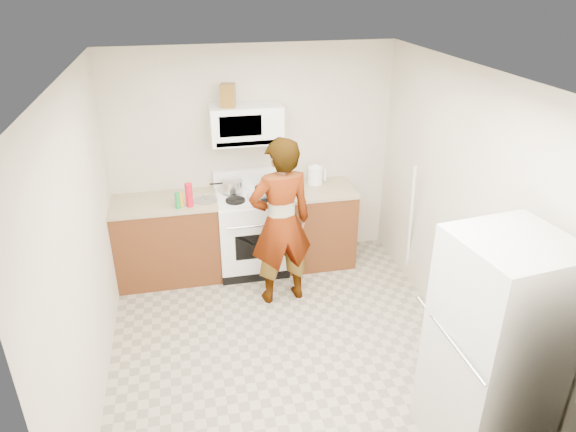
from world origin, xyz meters
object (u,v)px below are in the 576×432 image
object	(u,v)px
microwave	(246,124)
saucepan	(232,186)
kettle	(315,175)
gas_range	(251,230)
person	(281,223)
fridge	(494,349)

from	to	relation	value
microwave	saucepan	size ratio (longest dim) A/B	3.36
microwave	saucepan	distance (m)	0.71
kettle	microwave	bearing A→B (deg)	170.34
gas_range	kettle	world-z (taller)	kettle
person	fridge	size ratio (longest dim) A/B	1.05
fridge	saucepan	bearing A→B (deg)	109.79
microwave	person	xyz separation A→B (m)	(0.21, -0.81, -0.81)
person	fridge	xyz separation A→B (m)	(1.06, -2.12, -0.04)
gas_range	fridge	bearing A→B (deg)	-65.61
person	fridge	bearing A→B (deg)	108.95
gas_range	person	xyz separation A→B (m)	(0.21, -0.68, 0.41)
gas_range	person	distance (m)	0.82
microwave	fridge	distance (m)	3.30
gas_range	fridge	distance (m)	3.10
microwave	kettle	xyz separation A→B (m)	(0.79, 0.02, -0.66)
person	saucepan	bearing A→B (deg)	-70.56
person	microwave	bearing A→B (deg)	-83.09
microwave	kettle	size ratio (longest dim) A/B	3.74
gas_range	microwave	bearing A→B (deg)	90.00
gas_range	person	bearing A→B (deg)	-72.88
person	saucepan	distance (m)	0.88
microwave	kettle	distance (m)	1.03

